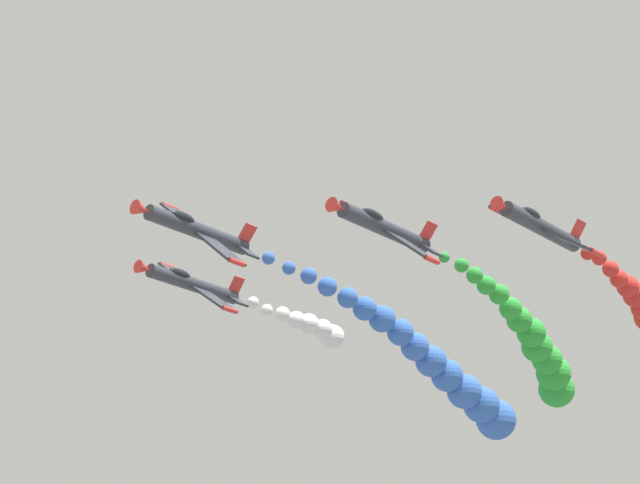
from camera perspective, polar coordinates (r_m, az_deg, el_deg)
name	(u,v)px	position (r m, az deg, el deg)	size (l,w,h in m)	color
airplane_lead	(197,230)	(79.42, -6.17, 0.62)	(7.56, 10.35, 6.42)	#333842
smoke_trail_lead	(448,377)	(98.72, 6.38, -6.71)	(3.71, 30.78, 9.89)	blue
airplane_left_inner	(384,227)	(78.33, 3.20, 0.73)	(7.62, 10.35, 6.34)	#333842
smoke_trail_left_inner	(540,355)	(98.71, 10.90, -5.54)	(6.76, 25.14, 7.03)	green
airplane_right_inner	(192,284)	(90.45, -6.39, -2.08)	(8.02, 10.35, 5.80)	#333842
smoke_trail_right_inner	(313,327)	(100.29, -0.34, -4.27)	(2.37, 12.00, 2.38)	white
airplane_left_outer	(540,226)	(80.48, 10.93, 0.77)	(8.11, 10.35, 5.68)	#333842
smoke_trail_left_outer	(637,300)	(94.02, 15.52, -2.80)	(3.17, 13.93, 3.65)	red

